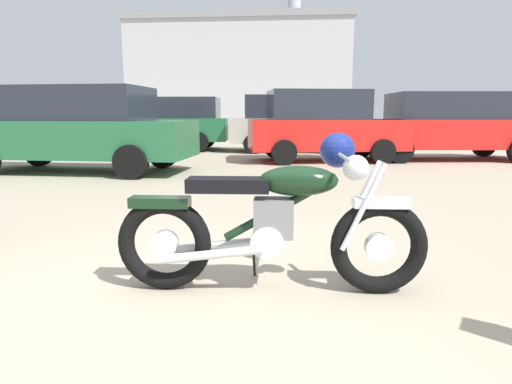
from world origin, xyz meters
The scene contains 8 objects.
ground_plane centered at (0.00, 0.00, 0.00)m, with size 80.00×80.00×0.00m, color tan.
vintage_motorcycle centered at (0.41, 0.40, 0.49)m, with size 2.08×0.74×1.07m.
blue_hatchback_right centered at (4.66, 9.53, 0.94)m, with size 4.85×2.31×1.74m.
red_hatchback_near centered at (1.28, 8.87, 0.92)m, with size 4.12×2.31×1.78m.
pale_sedan_back centered at (-3.91, 12.08, 0.94)m, with size 4.80×2.19×1.74m.
dark_sedan_left centered at (-4.04, 6.31, 0.94)m, with size 4.78×2.14×1.74m.
white_estate_far centered at (0.36, 11.74, 0.92)m, with size 4.01×2.05×1.78m.
industrial_building centered at (-3.71, 36.75, 4.40)m, with size 17.41×12.71×19.56m.
Camera 1 is at (0.50, -2.45, 1.19)m, focal length 30.63 mm.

